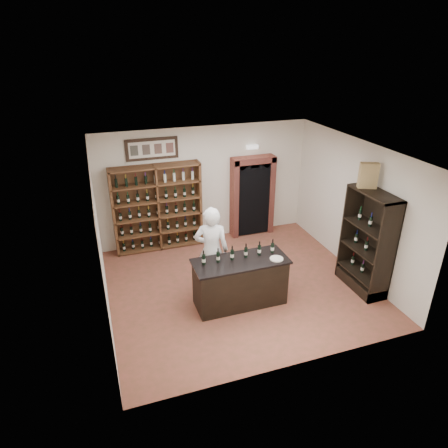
{
  "coord_description": "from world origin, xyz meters",
  "views": [
    {
      "loc": [
        -2.68,
        -6.87,
        4.96
      ],
      "look_at": [
        -0.24,
        0.3,
        1.39
      ],
      "focal_mm": 32.0,
      "sensor_mm": 36.0,
      "label": 1
    }
  ],
  "objects_px": {
    "wine_shelf": "(157,208)",
    "counter_bottle_0": "(204,259)",
    "wine_crate": "(368,176)",
    "side_cabinet": "(366,256)",
    "tasting_counter": "(240,282)",
    "shopkeeper": "(212,251)"
  },
  "relations": [
    {
      "from": "wine_shelf",
      "to": "counter_bottle_0",
      "type": "relative_size",
      "value": 7.33
    },
    {
      "from": "wine_crate",
      "to": "side_cabinet",
      "type": "bearing_deg",
      "value": -56.16
    },
    {
      "from": "tasting_counter",
      "to": "wine_crate",
      "type": "height_order",
      "value": "wine_crate"
    },
    {
      "from": "tasting_counter",
      "to": "counter_bottle_0",
      "type": "bearing_deg",
      "value": 172.76
    },
    {
      "from": "counter_bottle_0",
      "to": "wine_crate",
      "type": "distance_m",
      "value": 3.66
    },
    {
      "from": "counter_bottle_0",
      "to": "wine_crate",
      "type": "relative_size",
      "value": 0.58
    },
    {
      "from": "tasting_counter",
      "to": "wine_shelf",
      "type": "bearing_deg",
      "value": 110.56
    },
    {
      "from": "counter_bottle_0",
      "to": "tasting_counter",
      "type": "bearing_deg",
      "value": -7.24
    },
    {
      "from": "counter_bottle_0",
      "to": "wine_crate",
      "type": "xyz_separation_m",
      "value": [
        3.4,
        -0.12,
        1.35
      ]
    },
    {
      "from": "wine_shelf",
      "to": "wine_crate",
      "type": "height_order",
      "value": "wine_crate"
    },
    {
      "from": "tasting_counter",
      "to": "counter_bottle_0",
      "type": "relative_size",
      "value": 6.27
    },
    {
      "from": "wine_shelf",
      "to": "tasting_counter",
      "type": "height_order",
      "value": "wine_shelf"
    },
    {
      "from": "counter_bottle_0",
      "to": "shopkeeper",
      "type": "xyz_separation_m",
      "value": [
        0.31,
        0.51,
        -0.14
      ]
    },
    {
      "from": "tasting_counter",
      "to": "side_cabinet",
      "type": "distance_m",
      "value": 2.75
    },
    {
      "from": "wine_shelf",
      "to": "counter_bottle_0",
      "type": "distance_m",
      "value": 2.87
    },
    {
      "from": "counter_bottle_0",
      "to": "side_cabinet",
      "type": "xyz_separation_m",
      "value": [
        3.44,
        -0.39,
        -0.35
      ]
    },
    {
      "from": "shopkeeper",
      "to": "wine_crate",
      "type": "relative_size",
      "value": 3.77
    },
    {
      "from": "tasting_counter",
      "to": "shopkeeper",
      "type": "relative_size",
      "value": 0.97
    },
    {
      "from": "side_cabinet",
      "to": "counter_bottle_0",
      "type": "bearing_deg",
      "value": 173.52
    },
    {
      "from": "tasting_counter",
      "to": "wine_crate",
      "type": "distance_m",
      "value": 3.32
    },
    {
      "from": "wine_shelf",
      "to": "tasting_counter",
      "type": "bearing_deg",
      "value": -69.44
    },
    {
      "from": "wine_shelf",
      "to": "side_cabinet",
      "type": "height_order",
      "value": "same"
    }
  ]
}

